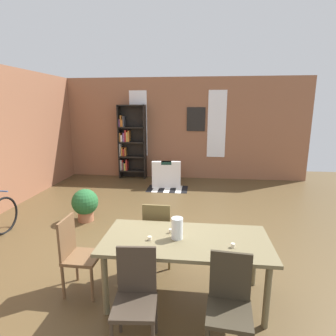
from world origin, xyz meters
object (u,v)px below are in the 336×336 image
dining_chair_head_left (77,252)px  armchair_white (166,175)px  potted_plant_by_shelf (85,203)px  dining_chair_far_left (158,231)px  bookshelf_tall (130,142)px  dining_table (186,246)px  vase_on_table (177,228)px  dining_chair_near_right (229,302)px  dining_chair_near_left (136,295)px

dining_chair_head_left → armchair_white: 4.86m
potted_plant_by_shelf → dining_chair_far_left: bearing=-39.6°
bookshelf_tall → armchair_white: 1.65m
dining_table → armchair_white: (-0.82, 4.83, -0.41)m
dining_table → dining_chair_head_left: size_ratio=2.00×
dining_chair_far_left → potted_plant_by_shelf: size_ratio=1.45×
vase_on_table → dining_chair_near_right: size_ratio=0.26×
bookshelf_tall → dining_chair_near_right: bearing=-68.3°
dining_chair_far_left → dining_chair_head_left: (-0.90, -0.68, 0.00)m
dining_chair_far_left → potted_plant_by_shelf: dining_chair_far_left is taller
vase_on_table → potted_plant_by_shelf: (-2.00, 2.06, -0.53)m
vase_on_table → potted_plant_by_shelf: vase_on_table is taller
dining_chair_far_left → dining_chair_head_left: size_ratio=1.00×
bookshelf_tall → armchair_white: bookshelf_tall is taller
dining_chair_near_left → dining_chair_head_left: same height
vase_on_table → dining_chair_near_left: (-0.33, -0.68, -0.38)m
vase_on_table → dining_chair_near_left: vase_on_table is taller
dining_chair_far_left → potted_plant_by_shelf: (-1.67, 1.38, -0.15)m
dining_chair_near_left → bookshelf_tall: bearing=104.5°
armchair_white → dining_chair_far_left: bearing=-84.6°
dining_chair_near_right → dining_table: bearing=122.6°
dining_table → bookshelf_tall: size_ratio=0.83×
dining_chair_far_left → dining_chair_head_left: 1.12m
bookshelf_tall → potted_plant_by_shelf: size_ratio=3.51×
dining_chair_far_left → dining_chair_near_left: (-0.01, -1.36, 0.00)m
dining_chair_near_right → armchair_white: dining_chair_near_right is taller
dining_chair_far_left → dining_chair_near_left: 1.36m
vase_on_table → armchair_white: vase_on_table is taller
vase_on_table → dining_table: bearing=0.0°
vase_on_table → potted_plant_by_shelf: 2.92m
vase_on_table → dining_chair_near_right: bearing=-51.9°
potted_plant_by_shelf → bookshelf_tall: bearing=89.0°
dining_table → armchair_white: size_ratio=2.08×
dining_chair_near_right → potted_plant_by_shelf: size_ratio=1.45×
bookshelf_tall → dining_table: bearing=-69.8°
dining_table → dining_chair_head_left: bearing=180.0°
vase_on_table → dining_chair_far_left: size_ratio=0.26×
dining_chair_head_left → bookshelf_tall: size_ratio=0.41×
dining_chair_head_left → armchair_white: size_ratio=1.04×
vase_on_table → dining_chair_near_right: (0.53, -0.68, -0.38)m
dining_chair_head_left → dining_chair_near_right: bearing=-21.2°
dining_chair_near_right → dining_chair_near_left: size_ratio=1.00×
vase_on_table → dining_chair_near_left: bearing=-116.2°
dining_chair_near_left → dining_chair_head_left: 1.12m
dining_table → vase_on_table: size_ratio=7.70×
dining_chair_near_right → armchair_white: 5.65m
dining_chair_near_left → armchair_white: dining_chair_near_left is taller
bookshelf_tall → dining_chair_head_left: bearing=-82.6°
vase_on_table → dining_chair_near_right: 0.95m
dining_table → dining_chair_near_left: bearing=-122.6°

